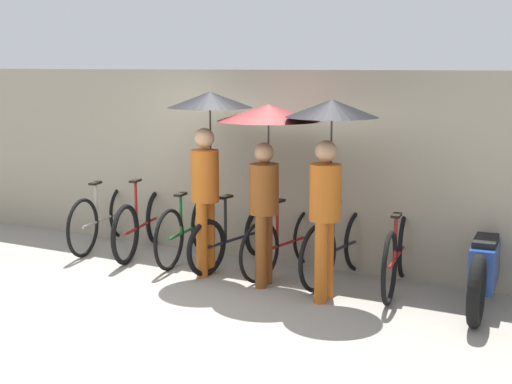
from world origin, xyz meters
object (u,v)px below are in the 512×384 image
(parked_bicycle_2, at_px, (188,229))
(pedestrian_center, at_px, (267,139))
(parked_bicycle_3, at_px, (236,237))
(pedestrian_trailing, at_px, (329,146))
(parked_bicycle_5, at_px, (340,247))
(motorcycle, at_px, (484,268))
(pedestrian_leading, at_px, (208,133))
(parked_bicycle_1, at_px, (143,224))
(parked_bicycle_0, at_px, (104,218))
(parked_bicycle_4, at_px, (287,241))
(parked_bicycle_6, at_px, (398,254))

(parked_bicycle_2, xyz_separation_m, pedestrian_center, (1.33, -0.43, 1.23))
(parked_bicycle_3, xyz_separation_m, pedestrian_trailing, (1.44, -0.62, 1.25))
(parked_bicycle_5, xyz_separation_m, pedestrian_center, (-0.69, -0.47, 1.22))
(pedestrian_trailing, bearing_deg, motorcycle, 18.29)
(parked_bicycle_3, relative_size, pedestrian_leading, 0.81)
(parked_bicycle_1, bearing_deg, pedestrian_leading, -119.93)
(parked_bicycle_0, distance_m, parked_bicycle_1, 0.67)
(parked_bicycle_1, xyz_separation_m, parked_bicycle_5, (2.68, 0.08, 0.00))
(parked_bicycle_4, xyz_separation_m, parked_bicycle_6, (1.34, -0.03, 0.02))
(parked_bicycle_2, height_order, pedestrian_leading, pedestrian_leading)
(parked_bicycle_2, bearing_deg, pedestrian_leading, -132.66)
(pedestrian_trailing, bearing_deg, pedestrian_leading, 171.84)
(pedestrian_center, distance_m, pedestrian_trailing, 0.81)
(parked_bicycle_0, bearing_deg, parked_bicycle_3, -100.82)
(parked_bicycle_0, height_order, pedestrian_center, pedestrian_center)
(parked_bicycle_3, bearing_deg, parked_bicycle_6, -81.35)
(parked_bicycle_5, xyz_separation_m, parked_bicycle_6, (0.67, -0.03, 0.00))
(parked_bicycle_0, distance_m, parked_bicycle_4, 2.68)
(parked_bicycle_1, xyz_separation_m, pedestrian_leading, (1.23, -0.36, 1.25))
(parked_bicycle_0, height_order, parked_bicycle_1, parked_bicycle_0)
(parked_bicycle_3, bearing_deg, parked_bicycle_0, 99.02)
(pedestrian_trailing, bearing_deg, parked_bicycle_1, 167.89)
(parked_bicycle_1, height_order, pedestrian_leading, pedestrian_leading)
(parked_bicycle_4, relative_size, pedestrian_trailing, 0.82)
(parked_bicycle_1, distance_m, pedestrian_center, 2.38)
(parked_bicycle_0, height_order, parked_bicycle_6, parked_bicycle_0)
(parked_bicycle_0, xyz_separation_m, parked_bicycle_6, (4.02, -0.00, 0.00))
(parked_bicycle_0, xyz_separation_m, parked_bicycle_4, (2.68, 0.03, -0.02))
(parked_bicycle_0, distance_m, parked_bicycle_6, 4.02)
(motorcycle, bearing_deg, pedestrian_center, 93.97)
(parked_bicycle_1, bearing_deg, pedestrian_center, -114.78)
(parked_bicycle_1, relative_size, motorcycle, 0.88)
(parked_bicycle_3, relative_size, parked_bicycle_4, 1.01)
(parked_bicycle_5, bearing_deg, parked_bicycle_1, 99.13)
(parked_bicycle_2, bearing_deg, parked_bicycle_4, -95.54)
(parked_bicycle_3, distance_m, parked_bicycle_4, 0.67)
(pedestrian_leading, height_order, pedestrian_center, pedestrian_leading)
(parked_bicycle_0, height_order, parked_bicycle_2, parked_bicycle_0)
(parked_bicycle_2, height_order, motorcycle, parked_bicycle_2)
(pedestrian_leading, bearing_deg, parked_bicycle_6, 7.84)
(parked_bicycle_3, bearing_deg, parked_bicycle_2, 101.05)
(parked_bicycle_6, xyz_separation_m, pedestrian_trailing, (-0.56, -0.62, 1.20))
(pedestrian_center, bearing_deg, parked_bicycle_5, 27.33)
(parked_bicycle_6, relative_size, pedestrian_trailing, 0.86)
(parked_bicycle_1, relative_size, parked_bicycle_6, 0.99)
(parked_bicycle_4, distance_m, pedestrian_center, 1.33)
(parked_bicycle_5, relative_size, pedestrian_trailing, 0.84)
(pedestrian_trailing, xyz_separation_m, motorcycle, (1.49, 0.51, -1.20))
(motorcycle, bearing_deg, pedestrian_trailing, 104.42)
(parked_bicycle_3, height_order, pedestrian_leading, pedestrian_leading)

